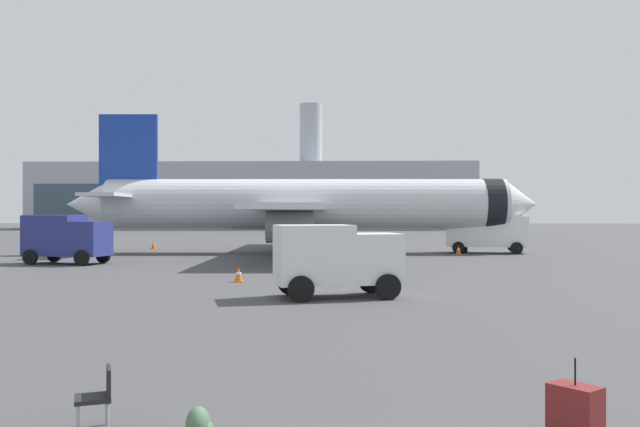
{
  "coord_description": "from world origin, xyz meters",
  "views": [
    {
      "loc": [
        -0.01,
        -4.95,
        3.0
      ],
      "look_at": [
        -1.08,
        27.85,
        3.0
      ],
      "focal_mm": 38.18,
      "sensor_mm": 36.0,
      "label": 1
    }
  ],
  "objects_px": {
    "rolling_suitcase": "(575,412)",
    "traveller_backpack": "(199,426)",
    "safety_cone_mid": "(153,244)",
    "service_truck": "(66,237)",
    "airplane_at_gate": "(304,205)",
    "fuel_truck": "(485,230)",
    "safety_cone_far": "(458,250)",
    "gate_chair": "(99,394)",
    "safety_cone_near": "(239,275)",
    "cargo_van": "(336,257)"
  },
  "relations": [
    {
      "from": "rolling_suitcase",
      "to": "traveller_backpack",
      "type": "height_order",
      "value": "rolling_suitcase"
    },
    {
      "from": "safety_cone_mid",
      "to": "rolling_suitcase",
      "type": "relative_size",
      "value": 0.7
    },
    {
      "from": "service_truck",
      "to": "safety_cone_mid",
      "type": "xyz_separation_m",
      "value": [
        0.41,
        17.18,
        -1.23
      ]
    },
    {
      "from": "airplane_at_gate",
      "to": "safety_cone_mid",
      "type": "xyz_separation_m",
      "value": [
        -13.07,
        5.7,
        -3.28
      ]
    },
    {
      "from": "fuel_truck",
      "to": "traveller_backpack",
      "type": "relative_size",
      "value": 13.14
    },
    {
      "from": "fuel_truck",
      "to": "safety_cone_far",
      "type": "relative_size",
      "value": 9.84
    },
    {
      "from": "traveller_backpack",
      "to": "gate_chair",
      "type": "relative_size",
      "value": 0.56
    },
    {
      "from": "safety_cone_near",
      "to": "traveller_backpack",
      "type": "relative_size",
      "value": 1.35
    },
    {
      "from": "airplane_at_gate",
      "to": "traveller_backpack",
      "type": "xyz_separation_m",
      "value": [
        1.05,
        -42.54,
        -3.42
      ]
    },
    {
      "from": "safety_cone_far",
      "to": "gate_chair",
      "type": "height_order",
      "value": "gate_chair"
    },
    {
      "from": "safety_cone_mid",
      "to": "rolling_suitcase",
      "type": "height_order",
      "value": "rolling_suitcase"
    },
    {
      "from": "airplane_at_gate",
      "to": "safety_cone_near",
      "type": "height_order",
      "value": "airplane_at_gate"
    },
    {
      "from": "airplane_at_gate",
      "to": "traveller_backpack",
      "type": "bearing_deg",
      "value": -88.58
    },
    {
      "from": "rolling_suitcase",
      "to": "gate_chair",
      "type": "distance_m",
      "value": 6.46
    },
    {
      "from": "service_truck",
      "to": "safety_cone_near",
      "type": "distance_m",
      "value": 15.74
    },
    {
      "from": "cargo_van",
      "to": "safety_cone_near",
      "type": "xyz_separation_m",
      "value": [
        -4.31,
        5.32,
        -1.13
      ]
    },
    {
      "from": "gate_chair",
      "to": "service_truck",
      "type": "bearing_deg",
      "value": 113.08
    },
    {
      "from": "fuel_truck",
      "to": "cargo_van",
      "type": "bearing_deg",
      "value": -111.86
    },
    {
      "from": "traveller_backpack",
      "to": "gate_chair",
      "type": "distance_m",
      "value": 1.63
    },
    {
      "from": "airplane_at_gate",
      "to": "safety_cone_mid",
      "type": "distance_m",
      "value": 14.63
    },
    {
      "from": "rolling_suitcase",
      "to": "cargo_van",
      "type": "bearing_deg",
      "value": 102.2
    },
    {
      "from": "cargo_van",
      "to": "gate_chair",
      "type": "bearing_deg",
      "value": -101.94
    },
    {
      "from": "safety_cone_near",
      "to": "rolling_suitcase",
      "type": "relative_size",
      "value": 0.59
    },
    {
      "from": "service_truck",
      "to": "traveller_backpack",
      "type": "relative_size",
      "value": 10.7
    },
    {
      "from": "service_truck",
      "to": "safety_cone_near",
      "type": "relative_size",
      "value": 7.92
    },
    {
      "from": "airplane_at_gate",
      "to": "fuel_truck",
      "type": "xyz_separation_m",
      "value": [
        13.79,
        0.6,
        -1.88
      ]
    },
    {
      "from": "safety_cone_far",
      "to": "rolling_suitcase",
      "type": "bearing_deg",
      "value": -97.58
    },
    {
      "from": "cargo_van",
      "to": "safety_cone_mid",
      "type": "distance_m",
      "value": 36.37
    },
    {
      "from": "service_truck",
      "to": "gate_chair",
      "type": "bearing_deg",
      "value": -66.92
    },
    {
      "from": "airplane_at_gate",
      "to": "cargo_van",
      "type": "bearing_deg",
      "value": -84.3
    },
    {
      "from": "airplane_at_gate",
      "to": "traveller_backpack",
      "type": "distance_m",
      "value": 42.69
    },
    {
      "from": "airplane_at_gate",
      "to": "traveller_backpack",
      "type": "relative_size",
      "value": 74.35
    },
    {
      "from": "airplane_at_gate",
      "to": "service_truck",
      "type": "bearing_deg",
      "value": -139.59
    },
    {
      "from": "airplane_at_gate",
      "to": "service_truck",
      "type": "distance_m",
      "value": 17.82
    },
    {
      "from": "safety_cone_far",
      "to": "service_truck",
      "type": "bearing_deg",
      "value": -157.59
    },
    {
      "from": "cargo_van",
      "to": "airplane_at_gate",
      "type": "bearing_deg",
      "value": 95.7
    },
    {
      "from": "airplane_at_gate",
      "to": "safety_cone_mid",
      "type": "relative_size",
      "value": 46.51
    },
    {
      "from": "service_truck",
      "to": "cargo_van",
      "type": "distance_m",
      "value": 22.46
    },
    {
      "from": "safety_cone_mid",
      "to": "safety_cone_far",
      "type": "height_order",
      "value": "safety_cone_mid"
    },
    {
      "from": "fuel_truck",
      "to": "gate_chair",
      "type": "relative_size",
      "value": 7.33
    },
    {
      "from": "gate_chair",
      "to": "fuel_truck",
      "type": "bearing_deg",
      "value": 71.5
    },
    {
      "from": "rolling_suitcase",
      "to": "traveller_backpack",
      "type": "relative_size",
      "value": 2.29
    },
    {
      "from": "safety_cone_far",
      "to": "gate_chair",
      "type": "relative_size",
      "value": 0.75
    },
    {
      "from": "fuel_truck",
      "to": "rolling_suitcase",
      "type": "xyz_separation_m",
      "value": [
        -7.8,
        -42.89,
        -1.38
      ]
    },
    {
      "from": "airplane_at_gate",
      "to": "traveller_backpack",
      "type": "height_order",
      "value": "airplane_at_gate"
    },
    {
      "from": "safety_cone_far",
      "to": "traveller_backpack",
      "type": "distance_m",
      "value": 42.64
    },
    {
      "from": "airplane_at_gate",
      "to": "service_truck",
      "type": "height_order",
      "value": "airplane_at_gate"
    },
    {
      "from": "fuel_truck",
      "to": "gate_chair",
      "type": "height_order",
      "value": "fuel_truck"
    },
    {
      "from": "rolling_suitcase",
      "to": "airplane_at_gate",
      "type": "bearing_deg",
      "value": 98.06
    },
    {
      "from": "fuel_truck",
      "to": "traveller_backpack",
      "type": "distance_m",
      "value": 45.01
    }
  ]
}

